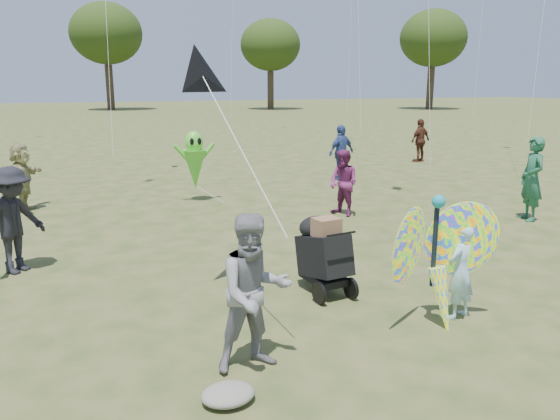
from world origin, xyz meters
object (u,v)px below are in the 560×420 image
object	(u,v)px
crowd_e	(344,183)
crowd_b	(13,220)
adult_man	(254,293)
crowd_c	(341,152)
butterfly_kite	(438,260)
crowd_f	(532,179)
jogging_stroller	(323,250)
crowd_h	(420,140)
alien_kite	(195,162)
crowd_d	(22,177)
child_girl	(461,271)

from	to	relation	value
crowd_e	crowd_b	bearing A→B (deg)	-95.43
adult_man	crowd_c	distance (m)	11.35
butterfly_kite	crowd_c	bearing A→B (deg)	68.56
crowd_f	jogging_stroller	distance (m)	6.25
adult_man	crowd_f	size ratio (longest dim) A/B	0.92
crowd_f	butterfly_kite	distance (m)	6.21
jogging_stroller	crowd_b	bearing A→B (deg)	141.37
crowd_h	alien_kite	world-z (taller)	alien_kite
butterfly_kite	alien_kite	world-z (taller)	alien_kite
crowd_d	crowd_f	size ratio (longest dim) A/B	0.87
child_girl	butterfly_kite	bearing A→B (deg)	-7.43
child_girl	crowd_f	world-z (taller)	crowd_f
child_girl	adult_man	bearing A→B (deg)	-11.89
crowd_b	crowd_d	world-z (taller)	crowd_b
crowd_c	alien_kite	size ratio (longest dim) A/B	0.95
crowd_f	crowd_c	bearing A→B (deg)	-148.77
jogging_stroller	crowd_f	bearing A→B (deg)	12.10
crowd_c	jogging_stroller	size ratio (longest dim) A/B	1.51
jogging_stroller	alien_kite	bearing A→B (deg)	85.43
crowd_c	butterfly_kite	size ratio (longest dim) A/B	0.91
crowd_c	jogging_stroller	bearing A→B (deg)	42.17
crowd_b	jogging_stroller	xyz separation A→B (m)	(4.04, -2.48, -0.22)
child_girl	crowd_d	bearing A→B (deg)	-73.86
adult_man	crowd_f	distance (m)	8.33
crowd_d	crowd_h	size ratio (longest dim) A/B	0.99
crowd_c	crowd_h	size ratio (longest dim) A/B	1.05
child_girl	alien_kite	size ratio (longest dim) A/B	0.70
crowd_d	crowd_b	bearing A→B (deg)	-162.20
crowd_c	crowd_h	world-z (taller)	crowd_c
crowd_c	crowd_b	bearing A→B (deg)	14.32
adult_man	alien_kite	world-z (taller)	alien_kite
crowd_c	butterfly_kite	distance (m)	10.14
crowd_h	crowd_e	bearing A→B (deg)	28.48
crowd_f	crowd_h	xyz separation A→B (m)	(3.09, 8.19, -0.10)
crowd_c	crowd_d	size ratio (longest dim) A/B	1.06
butterfly_kite	crowd_d	bearing A→B (deg)	120.36
crowd_e	jogging_stroller	size ratio (longest dim) A/B	1.34
adult_man	jogging_stroller	bearing A→B (deg)	44.34
adult_man	crowd_e	distance (m)	6.81
crowd_e	butterfly_kite	size ratio (longest dim) A/B	0.81
crowd_c	crowd_e	world-z (taller)	crowd_c
crowd_e	crowd_f	xyz separation A→B (m)	(3.49, -1.84, 0.16)
butterfly_kite	alien_kite	distance (m)	8.09
crowd_b	crowd_h	bearing A→B (deg)	-15.04
crowd_b	crowd_e	distance (m)	6.60
crowd_c	crowd_e	size ratio (longest dim) A/B	1.13
crowd_f	adult_man	bearing A→B (deg)	-45.78
crowd_b	alien_kite	xyz separation A→B (m)	(3.76, 4.06, 0.14)
adult_man	alien_kite	size ratio (longest dim) A/B	0.94
crowd_b	jogging_stroller	distance (m)	4.75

